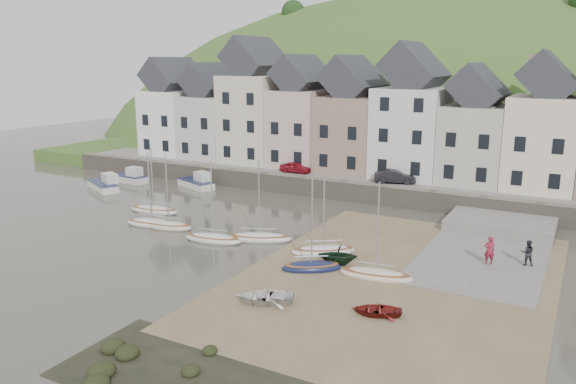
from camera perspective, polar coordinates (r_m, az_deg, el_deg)
The scene contains 27 objects.
ground at distance 39.97m, azimuth -4.14°, elevation -5.92°, with size 160.00×160.00×0.00m, color #423E34.
quay_land at distance 68.06m, azimuth 10.55°, elevation 2.54°, with size 90.00×30.00×1.50m, color #406026.
quay_street at distance 57.27m, azimuth 6.96°, elevation 1.49°, with size 70.00×7.00×0.10m, color slate.
seawall at distance 54.24m, azimuth 5.57°, elevation 0.17°, with size 70.00×1.20×1.80m, color slate.
beach at distance 35.58m, azimuth 11.12°, elevation -8.56°, with size 18.00×26.00×0.06m, color brown.
slipway at distance 42.14m, azimuth 19.68°, elevation -5.58°, with size 8.00×18.00×0.12m, color slate.
hillside at distance 100.13m, azimuth 12.43°, elevation -5.20°, with size 134.40×84.00×84.00m.
townhouse_terrace at distance 59.06m, azimuth 9.99°, elevation 7.42°, with size 61.05×8.00×13.93m.
sailboat_0 at distance 50.80m, azimuth -13.52°, elevation -1.78°, with size 4.90×2.10×6.32m.
sailboat_1 at distance 46.73m, azimuth -13.75°, elevation -3.10°, with size 4.69×2.36×6.32m.
sailboat_2 at distance 45.70m, azimuth -12.07°, elevation -3.37°, with size 4.17×2.32×6.32m.
sailboat_3 at distance 41.81m, azimuth -2.93°, elevation -4.66°, with size 5.12×3.35×6.32m.
sailboat_4 at distance 41.91m, azimuth -7.65°, elevation -4.72°, with size 4.71×2.25×6.32m.
sailboat_5 at distance 36.06m, azimuth 2.42°, elevation -7.61°, with size 4.05×3.39×6.32m.
sailboat_6 at distance 39.08m, azimuth 3.62°, elevation -5.96°, with size 4.55×3.82×6.32m.
sailboat_7 at distance 35.18m, azimuth 8.98°, elevation -8.32°, with size 4.75×2.15×6.32m.
motorboat_0 at distance 64.33m, azimuth -15.73°, elevation 1.50°, with size 4.55×2.12×1.70m.
motorboat_1 at distance 61.39m, azimuth -18.25°, elevation 0.79°, with size 5.69×3.96×1.70m.
motorboat_2 at distance 59.99m, azimuth -9.23°, elevation 1.01°, with size 5.20×3.42×1.70m.
rowboat_white at distance 31.40m, azimuth -2.44°, elevation -10.62°, with size 2.32×3.25×0.67m, color silver.
rowboat_green at distance 36.88m, azimuth 5.08°, elevation -6.39°, with size 2.22×2.57×1.35m, color black.
rowboat_red at distance 30.35m, azimuth 9.05°, elevation -11.80°, with size 1.85×2.59×0.54m, color maroon.
person_red at distance 38.84m, azimuth 19.87°, elevation -5.63°, with size 0.69×0.45×1.88m, color maroon.
person_dark at distance 39.61m, azimuth 23.26°, elevation -5.71°, with size 0.82×0.64×1.69m, color black.
car_left at distance 58.90m, azimuth 0.77°, elevation 2.53°, with size 1.35×3.36×1.15m, color maroon.
car_right at distance 54.76m, azimuth 10.88°, elevation 1.57°, with size 1.38×3.97×1.31m, color black.
shore_rocks at distance 24.64m, azimuth -10.78°, elevation -18.71°, with size 14.00×6.18×0.75m.
Camera 1 is at (20.55, -31.70, 13.07)m, focal length 34.83 mm.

